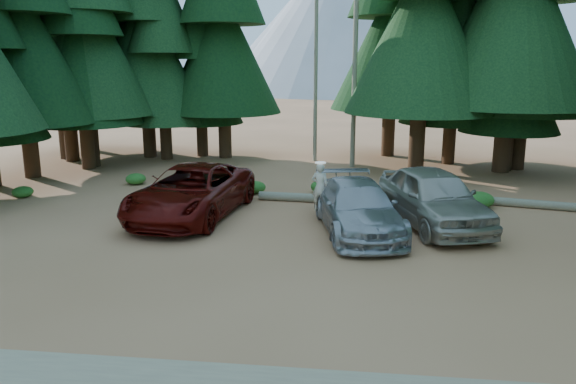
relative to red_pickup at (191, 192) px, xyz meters
name	(u,v)px	position (x,y,z in m)	size (l,w,h in m)	color
ground	(317,270)	(4.61, -4.56, -0.87)	(160.00, 160.00, 0.00)	#986540
forest_belt_north	(337,165)	(4.61, 10.44, -0.87)	(36.00, 7.00, 22.00)	black
snag_front	(355,44)	(5.41, 9.94, 5.13)	(0.24, 0.24, 12.00)	#6E6A58
snag_back	(316,65)	(3.41, 11.44, 4.13)	(0.20, 0.20, 10.00)	#6E6A58
mountain_peak	(337,16)	(2.03, 83.67, 11.84)	(48.00, 50.00, 28.00)	#9C9FA5
red_pickup	(191,192)	(0.00, 0.00, 0.00)	(2.89, 6.26, 1.74)	#520A07
silver_minivan_center	(358,208)	(5.64, -1.13, -0.08)	(2.20, 5.41, 1.57)	#A2A4AA
silver_minivan_right	(433,197)	(8.06, -0.11, 0.07)	(2.22, 5.52, 1.88)	#ACA799
frisbee_player	(320,187)	(4.40, -0.06, 0.31)	(0.65, 0.50, 1.62)	beige
log_left	(318,198)	(4.17, 2.44, -0.71)	(0.33, 0.33, 4.55)	#6E6A58
log_mid	(382,197)	(6.61, 3.14, -0.75)	(0.24, 0.24, 2.92)	#6E6A58
log_right	(535,204)	(12.04, 2.50, -0.71)	(0.31, 0.31, 4.86)	#6E6A58
shrub_far_left	(136,179)	(-3.87, 4.71, -0.63)	(0.86, 0.86, 0.47)	#265E1C
shrub_left	(255,187)	(1.54, 3.69, -0.63)	(0.89, 0.89, 0.49)	#265E1C
shrub_center_left	(323,187)	(4.29, 3.96, -0.59)	(1.01, 1.01, 0.55)	#265E1C
shrub_center_right	(418,194)	(7.94, 3.08, -0.58)	(1.04, 1.04, 0.57)	#265E1C
shrub_right	(471,201)	(9.70, 1.97, -0.55)	(1.17, 1.17, 0.64)	#265E1C
shrub_far_right	(479,200)	(10.08, 2.43, -0.58)	(1.04, 1.04, 0.57)	#265E1C
shrub_edge_west	(23,192)	(-7.37, 1.90, -0.65)	(0.79, 0.79, 0.44)	#265E1C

